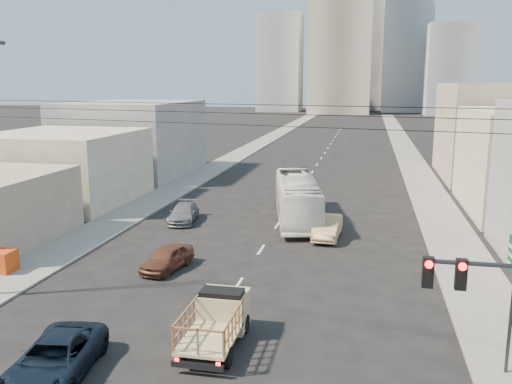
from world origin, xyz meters
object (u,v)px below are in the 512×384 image
(city_bus, at_px, (297,198))
(sedan_tan, at_px, (327,227))
(sedan_grey, at_px, (184,213))
(sedan_brown, at_px, (167,258))
(flatbed_pickup, at_px, (216,318))
(navy_pickup, at_px, (55,359))
(traffic_signal, at_px, (507,324))

(city_bus, distance_m, sedan_tan, 5.12)
(sedan_grey, bearing_deg, sedan_brown, -84.46)
(flatbed_pickup, bearing_deg, sedan_tan, 78.95)
(flatbed_pickup, xyz_separation_m, navy_pickup, (-4.79, -3.51, -0.39))
(city_bus, height_order, sedan_tan, city_bus)
(sedan_brown, distance_m, traffic_signal, 19.42)
(sedan_brown, bearing_deg, sedan_tan, 56.02)
(navy_pickup, bearing_deg, traffic_signal, -14.48)
(sedan_tan, bearing_deg, sedan_grey, 171.73)
(sedan_grey, distance_m, traffic_signal, 28.67)
(sedan_brown, distance_m, sedan_tan, 11.38)
(navy_pickup, xyz_separation_m, sedan_grey, (-2.81, 21.41, -0.06))
(sedan_brown, xyz_separation_m, sedan_tan, (8.08, 8.02, 0.08))
(flatbed_pickup, height_order, traffic_signal, traffic_signal)
(navy_pickup, bearing_deg, sedan_tan, 60.14)
(city_bus, bearing_deg, traffic_signal, -82.54)
(navy_pickup, relative_size, sedan_tan, 1.14)
(flatbed_pickup, height_order, navy_pickup, flatbed_pickup)
(sedan_brown, bearing_deg, city_bus, 77.27)
(traffic_signal, bearing_deg, flatbed_pickup, 150.37)
(flatbed_pickup, distance_m, navy_pickup, 5.95)
(city_bus, xyz_separation_m, sedan_brown, (-5.48, -12.34, -1.00))
(flatbed_pickup, xyz_separation_m, city_bus, (0.49, 20.11, 0.56))
(flatbed_pickup, bearing_deg, city_bus, 88.62)
(sedan_grey, bearing_deg, flatbed_pickup, -75.87)
(sedan_tan, distance_m, traffic_signal, 22.06)
(city_bus, distance_m, sedan_grey, 8.44)
(city_bus, bearing_deg, sedan_grey, -176.01)
(flatbed_pickup, height_order, sedan_brown, flatbed_pickup)
(navy_pickup, relative_size, sedan_brown, 1.32)
(city_bus, xyz_separation_m, traffic_signal, (8.59, -25.28, 2.42))
(city_bus, relative_size, sedan_grey, 2.67)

